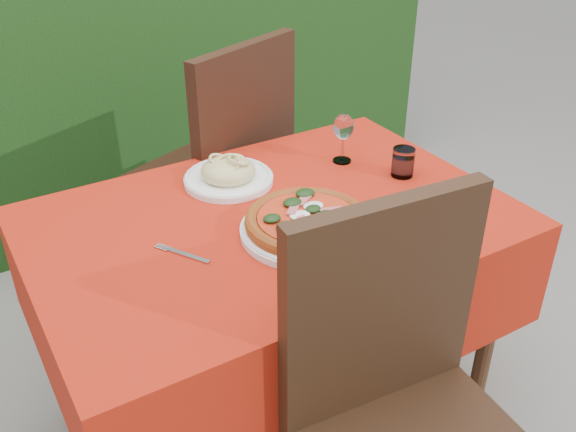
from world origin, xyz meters
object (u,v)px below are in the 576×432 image
chair_far (223,163)px  pizza_plate (307,224)px  wine_glass (343,129)px  chair_near (405,405)px  water_glass (403,164)px  pasta_plate (228,174)px  fork (188,255)px

chair_far → pizza_plate: (-0.11, -0.74, 0.17)m
chair_far → wine_glass: bearing=93.2°
chair_near → water_glass: chair_near is taller
wine_glass → pasta_plate: bearing=171.1°
chair_far → wine_glass: 0.55m
wine_glass → fork: size_ratio=0.93×
water_glass → chair_near: bearing=-128.1°
pizza_plate → wine_glass: size_ratio=2.58×
chair_far → fork: bearing=36.9°
water_glass → wine_glass: wine_glass is taller
water_glass → pasta_plate: bearing=153.8°
pasta_plate → wine_glass: wine_glass is taller
chair_near → fork: bearing=120.4°
pizza_plate → pasta_plate: (-0.05, 0.35, -0.00)m
wine_glass → chair_far: bearing=114.6°
chair_far → pasta_plate: bearing=45.8°
chair_far → wine_glass: (0.20, -0.44, 0.25)m
pizza_plate → wine_glass: 0.44m
chair_near → pasta_plate: (0.00, 0.82, 0.19)m
water_glass → pizza_plate: bearing=-163.2°
pasta_plate → wine_glass: bearing=-8.9°
water_glass → wine_glass: (-0.10, 0.17, 0.07)m
pasta_plate → fork: (-0.26, -0.29, -0.02)m
pizza_plate → water_glass: size_ratio=4.64×
chair_far → wine_glass: size_ratio=6.77×
pasta_plate → water_glass: size_ratio=3.00×
pizza_plate → pasta_plate: size_ratio=1.54×
pizza_plate → pasta_plate: 0.36m
pasta_plate → pizza_plate: bearing=-82.4°
chair_far → fork: size_ratio=6.27×
chair_far → fork: 0.81m
chair_near → chair_far: (0.16, 1.20, 0.02)m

